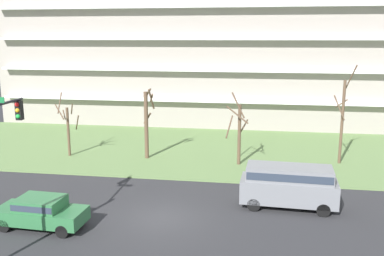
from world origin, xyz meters
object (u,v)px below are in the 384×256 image
(tree_right, at_px, (342,119))
(van_gray_near_left, at_px, (289,183))
(tree_left, at_px, (147,122))
(tree_center, at_px, (239,131))
(sedan_green_center_left, at_px, (41,211))
(tree_far_left, at_px, (68,127))

(tree_right, distance_m, van_gray_near_left, 10.20)
(tree_left, xyz_separation_m, tree_center, (7.02, -0.67, -0.32))
(tree_center, xyz_separation_m, tree_right, (7.44, 1.48, 0.83))
(tree_right, height_order, sedan_green_center_left, tree_right)
(van_gray_near_left, bearing_deg, tree_far_left, -22.73)
(tree_far_left, height_order, van_gray_near_left, tree_far_left)
(tree_center, height_order, van_gray_near_left, tree_center)
(tree_right, relative_size, sedan_green_center_left, 1.64)
(tree_left, relative_size, tree_right, 0.75)
(tree_right, bearing_deg, tree_far_left, -176.89)
(tree_right, bearing_deg, tree_left, -176.77)
(tree_far_left, distance_m, van_gray_near_left, 18.24)
(tree_right, height_order, van_gray_near_left, tree_right)
(tree_far_left, height_order, sedan_green_center_left, tree_far_left)
(tree_right, bearing_deg, sedan_green_center_left, -140.74)
(sedan_green_center_left, bearing_deg, tree_right, 42.06)
(van_gray_near_left, height_order, sedan_green_center_left, van_gray_near_left)
(tree_center, xyz_separation_m, van_gray_near_left, (3.12, -7.53, -1.19))
(tree_left, height_order, sedan_green_center_left, tree_left)
(tree_center, relative_size, tree_right, 0.74)
(tree_left, distance_m, van_gray_near_left, 13.13)
(tree_far_left, xyz_separation_m, tree_center, (13.29, -0.36, 0.19))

